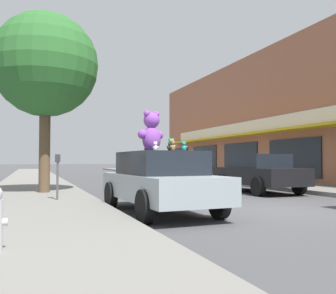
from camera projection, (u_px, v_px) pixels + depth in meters
ground_plane at (273, 210)px, 9.40m from camera, size 260.00×260.00×0.00m
sidewalk_near at (41, 219)px, 7.49m from camera, size 3.28×90.00×0.16m
storefront_row at (330, 118)px, 23.88m from camera, size 11.09×32.04×7.95m
plush_art_car at (160, 180)px, 8.93m from camera, size 2.06×4.36×1.47m
teddy_bear_giant at (151, 132)px, 9.11m from camera, size 0.76×0.55×1.01m
teddy_bear_black at (170, 147)px, 9.04m from camera, size 0.17×0.11×0.22m
teddy_bear_white at (155, 147)px, 8.65m from camera, size 0.15×0.16×0.23m
teddy_bear_brown at (173, 146)px, 8.88m from camera, size 0.19×0.18×0.27m
teddy_bear_teal at (184, 147)px, 8.73m from camera, size 0.16×0.16×0.24m
teddy_bear_red at (146, 148)px, 9.65m from camera, size 0.13×0.16×0.21m
teddy_bear_green at (171, 145)px, 9.22m from camera, size 0.25×0.16×0.34m
parked_car_far_center at (258, 172)px, 14.66m from camera, size 1.96×4.21×1.50m
street_tree at (46, 65)px, 13.09m from camera, size 3.64×3.64×6.28m
parking_meter at (58, 171)px, 10.49m from camera, size 0.14×0.10×1.27m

